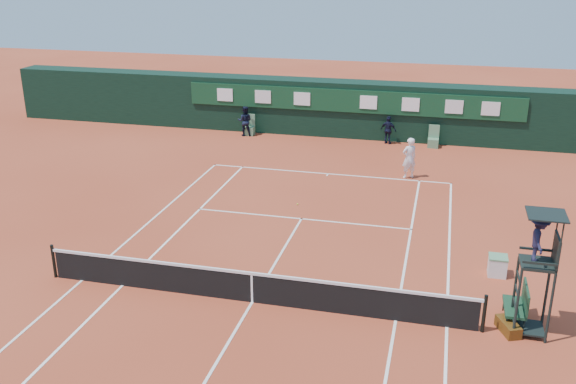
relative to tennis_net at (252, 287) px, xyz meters
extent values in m
plane|color=#B1462A|center=(0.00, 0.00, -0.51)|extent=(90.00, 90.00, 0.00)
cube|color=white|center=(0.00, 11.88, -0.50)|extent=(11.05, 0.08, 0.01)
cube|color=white|center=(5.49, 0.00, -0.50)|extent=(0.08, 23.85, 0.01)
cube|color=white|center=(-5.49, 0.00, -0.50)|extent=(0.08, 23.85, 0.01)
cube|color=white|center=(4.12, 0.00, -0.50)|extent=(0.08, 23.85, 0.01)
cube|color=white|center=(-4.12, 0.00, -0.50)|extent=(0.08, 23.85, 0.01)
cube|color=white|center=(0.00, 6.40, -0.50)|extent=(8.31, 0.08, 0.01)
cube|color=white|center=(0.00, 0.00, -0.50)|extent=(0.08, 12.88, 0.01)
cube|color=silver|center=(0.00, 11.73, -0.50)|extent=(0.08, 0.30, 0.01)
cube|color=black|center=(0.00, 0.00, -0.06)|extent=(12.60, 0.04, 0.90)
cube|color=white|center=(0.00, 0.00, 0.42)|extent=(12.80, 0.06, 0.08)
cube|color=white|center=(0.00, 0.00, -0.05)|extent=(0.06, 0.05, 0.92)
cylinder|color=black|center=(6.40, 0.00, 0.04)|extent=(0.10, 0.10, 1.10)
cylinder|color=black|center=(-6.40, 0.00, 0.04)|extent=(0.10, 0.10, 1.10)
cube|color=black|center=(0.00, 18.75, 0.99)|extent=(40.00, 1.50, 3.00)
cube|color=#103C21|center=(0.00, 17.94, 1.59)|extent=(18.00, 0.10, 1.20)
cube|color=white|center=(-7.00, 17.87, 1.59)|extent=(0.90, 0.04, 0.70)
cube|color=white|center=(-4.80, 17.87, 1.59)|extent=(0.90, 0.04, 0.70)
cube|color=white|center=(-2.60, 17.87, 1.59)|extent=(0.90, 0.04, 0.70)
cube|color=white|center=(1.00, 17.87, 1.59)|extent=(0.90, 0.04, 0.70)
cube|color=white|center=(3.20, 17.87, 1.59)|extent=(0.90, 0.04, 0.70)
cube|color=silver|center=(5.40, 17.87, 1.59)|extent=(0.90, 0.04, 0.70)
cube|color=white|center=(7.20, 17.87, 1.59)|extent=(0.90, 0.04, 0.70)
cube|color=#629668|center=(-5.50, 17.45, -0.28)|extent=(0.55, 0.50, 0.46)
cube|color=#62976D|center=(-5.50, 17.67, 0.29)|extent=(0.55, 0.06, 0.70)
cube|color=#537F59|center=(4.50, 17.45, -0.28)|extent=(0.55, 0.50, 0.46)
cube|color=#598861|center=(4.50, 17.67, 0.29)|extent=(0.55, 0.06, 0.70)
cylinder|color=black|center=(7.16, -0.15, 0.49)|extent=(0.07, 0.07, 2.00)
cylinder|color=black|center=(7.16, 0.65, 0.49)|extent=(0.07, 0.07, 2.00)
cylinder|color=black|center=(7.96, -0.15, 0.49)|extent=(0.07, 0.07, 2.00)
cylinder|color=black|center=(7.96, 0.65, 0.49)|extent=(0.07, 0.07, 2.00)
cube|color=black|center=(7.56, 0.25, 1.53)|extent=(0.85, 0.85, 0.08)
cube|color=black|center=(7.96, 0.25, 1.94)|extent=(0.06, 0.85, 0.80)
cube|color=black|center=(7.56, -0.17, 1.74)|extent=(0.85, 0.05, 0.06)
cube|color=black|center=(7.56, 0.67, 1.74)|extent=(0.85, 0.05, 0.06)
cylinder|color=black|center=(7.96, -0.15, 2.39)|extent=(0.04, 0.04, 1.00)
cylinder|color=black|center=(7.96, 0.65, 2.39)|extent=(0.04, 0.04, 1.00)
cube|color=black|center=(7.61, 0.25, 2.89)|extent=(0.95, 0.95, 0.04)
cube|color=black|center=(7.56, 0.25, -0.36)|extent=(0.80, 0.80, 0.05)
cube|color=black|center=(7.16, 0.25, -0.11)|extent=(0.04, 0.80, 0.04)
cube|color=black|center=(7.16, 0.25, 0.29)|extent=(0.04, 0.80, 0.04)
cube|color=black|center=(7.16, 0.25, 0.69)|extent=(0.04, 0.80, 0.04)
cube|color=black|center=(7.16, 0.25, 1.09)|extent=(0.04, 0.80, 0.04)
imported|color=#191932|center=(7.51, 0.25, 2.21)|extent=(0.47, 0.82, 1.28)
cube|color=#173923|center=(7.23, 0.72, -0.06)|extent=(0.55, 1.20, 0.08)
cube|color=#173923|center=(7.48, 0.72, 0.29)|extent=(0.06, 1.20, 0.60)
cylinder|color=black|center=(7.01, 0.17, -0.30)|extent=(0.04, 0.04, 0.41)
cylinder|color=black|center=(7.45, 0.17, -0.30)|extent=(0.04, 0.04, 0.41)
cylinder|color=black|center=(7.01, 1.27, -0.30)|extent=(0.04, 0.04, 0.41)
cylinder|color=black|center=(7.45, 1.27, -0.30)|extent=(0.04, 0.04, 0.41)
cube|color=black|center=(7.06, 0.15, -0.35)|extent=(0.67, 0.92, 0.32)
cube|color=silver|center=(6.94, 3.46, -0.21)|extent=(0.55, 0.55, 0.60)
cube|color=#5C8D64|center=(6.94, 3.46, 0.11)|extent=(0.57, 0.57, 0.05)
sphere|color=#BAD732|center=(-0.48, 7.78, -0.48)|extent=(0.07, 0.07, 0.07)
imported|color=white|center=(3.59, 12.23, 0.42)|extent=(0.81, 0.74, 1.86)
imported|color=black|center=(-5.68, 17.30, 0.32)|extent=(0.88, 0.73, 1.65)
imported|color=black|center=(2.15, 17.56, 0.23)|extent=(0.94, 0.63, 1.48)
camera|label=1|loc=(4.93, -15.53, 8.94)|focal=40.00mm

